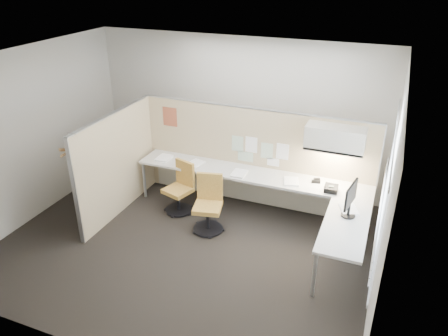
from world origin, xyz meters
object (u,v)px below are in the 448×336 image
at_px(desk, 267,187).
at_px(chair_left, 180,189).
at_px(monitor, 350,198).
at_px(phone, 331,189).
at_px(chair_right, 208,205).

relative_size(desk, chair_left, 4.52).
distance_m(chair_left, monitor, 2.91).
bearing_deg(monitor, desk, 75.08).
xyz_separation_m(desk, chair_left, (-1.45, -0.28, -0.19)).
bearing_deg(phone, chair_right, -162.63).
height_order(desk, chair_right, chair_right).
bearing_deg(phone, desk, 178.39).
distance_m(desk, chair_left, 1.49).
height_order(chair_right, phone, chair_right).
distance_m(chair_right, phone, 1.94).
bearing_deg(chair_left, phone, 23.55).
bearing_deg(monitor, phone, 38.52).
xyz_separation_m(chair_left, monitor, (2.82, -0.35, 0.61)).
xyz_separation_m(desk, chair_right, (-0.78, -0.62, -0.17)).
bearing_deg(monitor, chair_left, 92.64).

